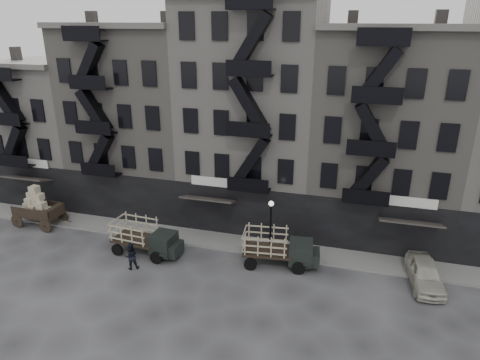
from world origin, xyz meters
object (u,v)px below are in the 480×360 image
(stake_truck_west, at_px, (145,235))
(stake_truck_east, at_px, (279,246))
(car_east, at_px, (425,274))
(pedestrian_mid, at_px, (131,256))
(wagon, at_px, (36,203))

(stake_truck_west, bearing_deg, stake_truck_east, 11.08)
(car_east, height_order, pedestrian_mid, pedestrian_mid)
(pedestrian_mid, bearing_deg, wagon, -49.52)
(stake_truck_west, bearing_deg, pedestrian_mid, -84.53)
(stake_truck_east, height_order, car_east, stake_truck_east)
(car_east, xyz_separation_m, pedestrian_mid, (-18.55, -3.36, 0.17))
(stake_truck_east, bearing_deg, pedestrian_mid, -167.82)
(wagon, relative_size, pedestrian_mid, 2.06)
(stake_truck_west, height_order, car_east, stake_truck_west)
(wagon, xyz_separation_m, stake_truck_west, (10.45, -1.74, -0.43))
(stake_truck_west, xyz_separation_m, stake_truck_east, (9.33, 1.07, 0.02))
(stake_truck_west, bearing_deg, car_east, 8.51)
(stake_truck_west, xyz_separation_m, car_east, (18.59, 1.28, -0.65))
(stake_truck_east, distance_m, car_east, 9.28)
(stake_truck_west, distance_m, car_east, 18.64)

